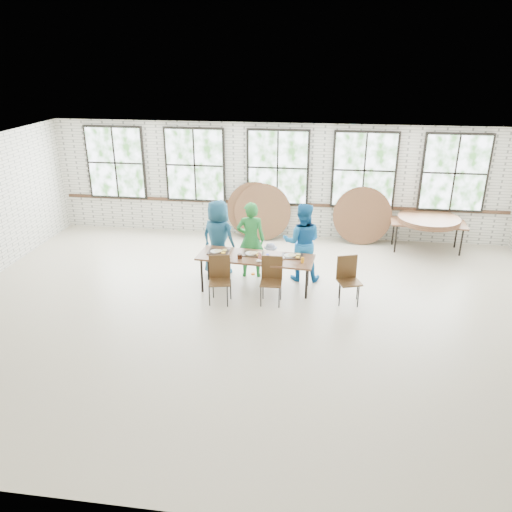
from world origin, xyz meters
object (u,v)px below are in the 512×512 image
Objects in this scene: chair_near_left at (220,275)px; storage_table at (428,224)px; dining_table at (256,259)px; chair_near_right at (272,276)px.

chair_near_left reaches higher than storage_table.
chair_near_right is at bearing -47.33° from dining_table.
chair_near_left is at bearing -130.52° from dining_table.
dining_table is 2.59× the size of chair_near_right.
storage_table is (3.55, 3.31, 0.13)m from chair_near_right.
chair_near_left is (-0.63, -0.62, -0.13)m from dining_table.
dining_table is at bearing 125.87° from chair_near_right.
chair_near_right reaches higher than dining_table.
dining_table is 1.34× the size of storage_table.
storage_table is at bearing 26.02° from chair_near_left.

